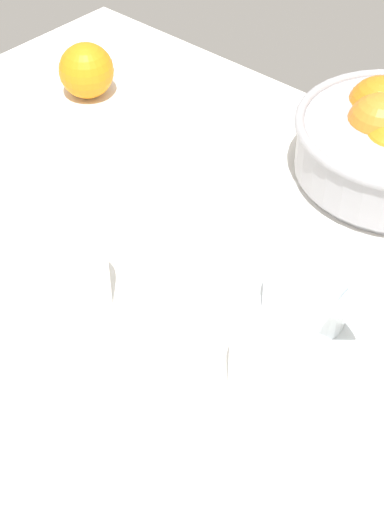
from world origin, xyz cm
name	(u,v)px	position (x,y,z in cm)	size (l,w,h in cm)	color
ground_plane	(169,348)	(0.00, 0.00, -1.50)	(118.75, 95.19, 3.00)	white
juice_pitcher	(296,358)	(13.72, 1.84, 6.33)	(15.59, 11.98, 18.32)	white
juice_glass	(66,277)	(-10.55, -3.76, 4.62)	(8.81, 8.81, 10.70)	white
loose_orange_0	(86,71)	(-40.24, 26.37, 3.93)	(7.85, 7.85, 7.85)	orange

